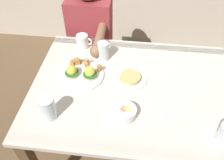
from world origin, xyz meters
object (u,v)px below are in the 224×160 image
Objects in this scene: fruit_bowl at (125,112)px; diner_person at (90,36)px; side_plate at (130,78)px; fork at (175,115)px; coffee_mug at (83,41)px; water_glass_far at (103,52)px; eggs_benedict_plate at (81,73)px; water_glass_near at (48,109)px; dining_table at (133,98)px.

diner_person reaches higher than fruit_bowl.
side_plate is at bearing 87.70° from fruit_bowl.
fork is (0.26, 0.03, -0.03)m from fruit_bowl.
fork is (0.60, -0.52, -0.05)m from coffee_mug.
diner_person reaches higher than water_glass_far.
coffee_mug is 0.73× the size of fork.
fork is (0.55, -0.23, -0.02)m from eggs_benedict_plate.
side_plate is (0.01, 0.27, -0.02)m from fruit_bowl.
diner_person is at bearing 87.12° from water_glass_near.
side_plate is (0.40, 0.32, -0.04)m from water_glass_near.
water_glass_near is at bearing -107.55° from eggs_benedict_plate.
dining_table is 0.71m from diner_person.
coffee_mug reaches higher than fork.
water_glass_near is (-0.42, -0.26, 0.16)m from dining_table.
eggs_benedict_plate is at bearing 156.71° from fork.
water_glass_far is (0.11, 0.18, 0.03)m from eggs_benedict_plate.
eggs_benedict_plate is 0.21m from water_glass_far.
eggs_benedict_plate is at bearing -80.03° from coffee_mug.
water_glass_near reaches higher than eggs_benedict_plate.
dining_table is 4.44× the size of eggs_benedict_plate.
coffee_mug is (-0.34, 0.55, 0.02)m from fruit_bowl.
water_glass_far reaches higher than coffee_mug.
coffee_mug is 0.30m from diner_person.
coffee_mug is (-0.05, 0.29, 0.03)m from eggs_benedict_plate.
water_glass_near is at bearing -141.30° from side_plate.
side_plate is (-0.03, 0.05, 0.12)m from dining_table.
dining_table is at bearing -9.00° from eggs_benedict_plate.
dining_table is at bearing 32.13° from water_glass_near.
eggs_benedict_plate is at bearing 137.27° from fruit_bowl.
water_glass_far is at bearing -66.03° from diner_person.
dining_table is at bearing -64.07° from side_plate.
water_glass_near reaches higher than fork.
coffee_mug is at bearing -88.81° from diner_person.
coffee_mug is at bearing 121.29° from fruit_bowl.
water_glass_near is (-0.05, -0.61, 0.01)m from coffee_mug.
diner_person is (-0.34, 0.81, -0.12)m from fruit_bowl.
water_glass_far is at bearing 136.50° from side_plate.
fork is 1.22× the size of water_glass_far.
eggs_benedict_plate is 0.56m from diner_person.
coffee_mug is 0.10× the size of diner_person.
water_glass_near is 0.12× the size of diner_person.
fork is (0.22, -0.18, 0.11)m from dining_table.
fruit_bowl reaches higher than dining_table.
dining_table is 0.53m from coffee_mug.
fork is at bearing -43.49° from side_plate.
side_plate is (-0.25, 0.24, 0.01)m from fork.
coffee_mug is at bearing 137.55° from dining_table.
eggs_benedict_plate is 0.59m from fork.
water_glass_far reaches higher than eggs_benedict_plate.
fork is 0.99m from diner_person.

